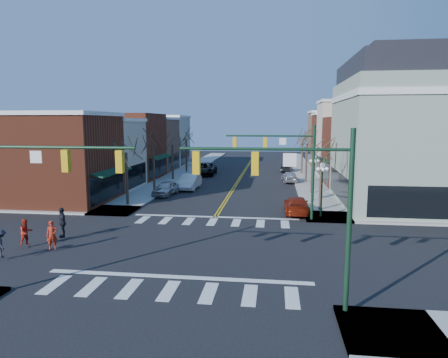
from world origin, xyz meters
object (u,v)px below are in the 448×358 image
(car_left_mid, at_px, (190,182))
(car_right_far, at_px, (287,167))
(car_right_near, at_px, (297,205))
(car_left_far, at_px, (205,169))
(pedestrian_dark_b, at_px, (1,244))
(lamppost_corner, at_px, (322,180))
(car_right_mid, at_px, (289,177))
(pedestrian_red_b, at_px, (26,232))
(pedestrian_dark_a, at_px, (62,222))
(pedestrian_red_a, at_px, (52,235))
(victorian_corner, at_px, (412,131))
(lamppost_midblock, at_px, (314,170))
(car_left_near, at_px, (166,188))

(car_left_mid, relative_size, car_right_far, 1.25)
(car_left_mid, distance_m, car_right_near, 15.43)
(car_left_far, distance_m, pedestrian_dark_b, 36.34)
(lamppost_corner, bearing_deg, car_right_mid, 95.54)
(pedestrian_red_b, bearing_deg, pedestrian_dark_a, -0.14)
(pedestrian_red_b, xyz_separation_m, pedestrian_dark_b, (0.00, -2.17, -0.03))
(pedestrian_red_a, distance_m, pedestrian_red_b, 2.00)
(pedestrian_red_b, relative_size, pedestrian_dark_a, 0.83)
(victorian_corner, xyz_separation_m, car_right_near, (-10.10, -4.58, -5.97))
(lamppost_midblock, xyz_separation_m, pedestrian_dark_b, (-18.20, -18.44, -2.05))
(car_left_near, height_order, car_right_far, car_left_near)
(car_left_far, height_order, car_right_mid, car_left_far)
(lamppost_midblock, relative_size, pedestrian_red_a, 2.62)
(car_right_mid, xyz_separation_m, pedestrian_dark_a, (-15.15, -26.47, 0.40))
(car_left_far, distance_m, pedestrian_red_b, 34.20)
(victorian_corner, bearing_deg, car_left_mid, 164.17)
(lamppost_midblock, bearing_deg, car_right_near, -109.51)
(pedestrian_dark_a, bearing_deg, pedestrian_red_a, -20.14)
(car_right_near, bearing_deg, car_left_far, -63.07)
(car_right_far, bearing_deg, victorian_corner, 120.93)
(car_left_mid, height_order, pedestrian_dark_a, pedestrian_dark_a)
(car_right_near, height_order, car_right_mid, car_right_mid)
(pedestrian_dark_a, bearing_deg, car_right_near, 85.26)
(pedestrian_dark_b, bearing_deg, pedestrian_red_b, -41.54)
(car_left_mid, bearing_deg, car_left_near, -110.77)
(car_left_near, bearing_deg, pedestrian_dark_a, -91.39)
(lamppost_midblock, relative_size, car_left_near, 1.03)
(car_left_far, relative_size, car_right_mid, 1.48)
(pedestrian_red_a, xyz_separation_m, pedestrian_dark_b, (-1.94, -1.68, -0.06))
(car_right_near, xyz_separation_m, pedestrian_dark_a, (-15.15, -9.34, 0.42))
(pedestrian_dark_b, bearing_deg, lamppost_corner, -98.28)
(victorian_corner, distance_m, car_right_far, 26.05)
(victorian_corner, bearing_deg, pedestrian_red_b, -149.24)
(car_right_near, distance_m, car_right_far, 27.84)
(lamppost_corner, distance_m, car_right_mid, 18.78)
(victorian_corner, xyz_separation_m, car_right_far, (-10.10, 23.26, -5.99))
(car_right_mid, xyz_separation_m, car_right_far, (0.00, 10.70, -0.04))
(pedestrian_dark_a, relative_size, pedestrian_dark_b, 1.25)
(car_left_near, height_order, car_left_mid, car_left_mid)
(lamppost_midblock, height_order, pedestrian_dark_b, lamppost_midblock)
(car_left_far, height_order, car_right_near, car_left_far)
(car_right_mid, bearing_deg, car_right_near, 83.89)
(pedestrian_red_a, bearing_deg, car_left_mid, 54.83)
(car_left_far, bearing_deg, pedestrian_dark_b, -98.45)
(victorian_corner, distance_m, car_right_near, 12.59)
(lamppost_midblock, height_order, car_left_far, lamppost_midblock)
(pedestrian_red_a, bearing_deg, lamppost_midblock, 19.02)
(lamppost_corner, relative_size, pedestrian_red_a, 2.62)
(car_left_far, bearing_deg, car_left_mid, -88.85)
(car_left_near, bearing_deg, car_left_mid, 75.70)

